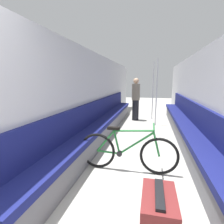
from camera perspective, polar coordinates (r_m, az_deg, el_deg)
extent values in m
cube|color=#B2B2B7|center=(4.73, -5.71, 5.44)|extent=(0.10, 10.96, 2.20)
cube|color=#B2B2B7|center=(4.62, 26.72, 4.29)|extent=(0.10, 10.96, 2.20)
cube|color=#5B5B60|center=(4.75, -2.72, -5.66)|extent=(0.37, 7.00, 0.38)
cube|color=navy|center=(4.69, -2.75, -2.84)|extent=(0.43, 7.00, 0.10)
cube|color=navy|center=(4.68, -4.90, 0.81)|extent=(0.07, 7.00, 0.49)
cube|color=#5B5B60|center=(4.66, 22.83, -6.78)|extent=(0.37, 7.00, 0.38)
cube|color=navy|center=(4.60, 23.04, -3.91)|extent=(0.43, 7.00, 0.10)
cube|color=navy|center=(4.58, 25.51, -0.37)|extent=(0.07, 7.00, 0.49)
torus|color=black|center=(3.07, -4.78, -12.47)|extent=(0.61, 0.04, 0.61)
torus|color=black|center=(2.94, 15.16, -13.80)|extent=(0.61, 0.04, 0.61)
cylinder|color=#237533|center=(3.02, -1.22, -12.96)|extent=(0.38, 0.03, 0.05)
cylinder|color=#237533|center=(2.96, -2.20, -9.55)|extent=(0.31, 0.03, 0.38)
cylinder|color=#237533|center=(2.92, 1.49, -9.45)|extent=(0.13, 0.03, 0.44)
cylinder|color=#237533|center=(2.88, 7.83, -10.15)|extent=(0.56, 0.03, 0.42)
cylinder|color=#237533|center=(2.82, 6.89, -6.11)|extent=(0.64, 0.03, 0.07)
cylinder|color=#237533|center=(2.87, 14.31, -10.14)|extent=(0.13, 0.03, 0.41)
cylinder|color=black|center=(2.99, 2.45, -13.40)|extent=(0.09, 0.06, 0.09)
cube|color=black|center=(2.86, 0.50, -5.32)|extent=(0.20, 0.07, 0.04)
cylinder|color=#237533|center=(2.78, 13.50, -4.74)|extent=(0.02, 0.46, 0.02)
cylinder|color=gray|center=(6.15, 13.88, -4.04)|extent=(0.08, 0.08, 0.01)
cylinder|color=silver|center=(5.98, 14.32, 6.07)|extent=(0.04, 0.04, 2.18)
cylinder|color=gray|center=(7.14, 12.85, -2.02)|extent=(0.08, 0.08, 0.01)
cylinder|color=silver|center=(7.00, 13.20, 6.68)|extent=(0.04, 0.04, 2.18)
cylinder|color=black|center=(6.68, 7.66, 0.62)|extent=(0.25, 0.25, 0.77)
cylinder|color=#756B5B|center=(6.60, 7.81, 6.50)|extent=(0.30, 0.30, 0.60)
sphere|color=tan|center=(6.59, 7.89, 10.02)|extent=(0.21, 0.21, 0.21)
cube|color=maroon|center=(1.94, 14.83, -30.43)|extent=(0.31, 0.52, 0.47)
cube|color=black|center=(1.79, 15.23, -24.32)|extent=(0.08, 0.44, 0.03)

